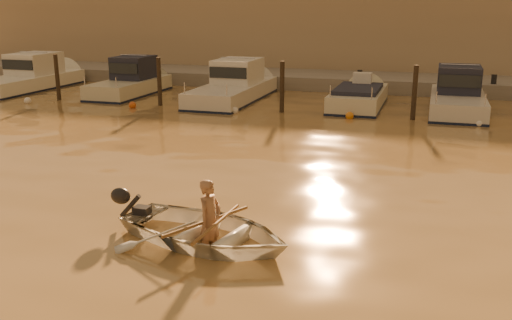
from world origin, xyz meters
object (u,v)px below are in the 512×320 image
(dinghy, at_px, (206,231))
(moored_boat_3, at_px, (358,101))
(moored_boat_2, at_px, (233,86))
(waterfront_building, at_px, (343,34))
(moored_boat_0, at_px, (27,77))
(person, at_px, (210,220))
(moored_boat_4, at_px, (458,96))
(moored_boat_1, at_px, (129,81))

(dinghy, relative_size, moored_boat_3, 0.58)
(moored_boat_2, distance_m, waterfront_building, 11.55)
(dinghy, height_order, moored_boat_0, moored_boat_0)
(dinghy, relative_size, person, 2.22)
(waterfront_building, bearing_deg, moored_boat_4, -59.87)
(moored_boat_1, bearing_deg, moored_boat_4, 0.00)
(moored_boat_2, bearing_deg, person, -71.76)
(person, distance_m, moored_boat_4, 15.59)
(moored_boat_3, bearing_deg, moored_boat_4, 0.00)
(dinghy, distance_m, moored_boat_0, 21.65)
(person, xyz_separation_m, moored_boat_4, (4.49, 14.93, 0.18))
(dinghy, bearing_deg, waterfront_building, 16.66)
(moored_boat_2, height_order, moored_boat_4, same)
(person, height_order, moored_boat_1, moored_boat_1)
(dinghy, height_order, moored_boat_2, moored_boat_2)
(moored_boat_0, distance_m, moored_boat_1, 5.72)
(dinghy, xyz_separation_m, person, (0.10, -0.02, 0.22))
(person, bearing_deg, waterfront_building, 16.87)
(moored_boat_3, bearing_deg, moored_boat_0, 180.00)
(person, height_order, moored_boat_0, moored_boat_0)
(moored_boat_2, height_order, moored_boat_3, moored_boat_2)
(moored_boat_0, height_order, moored_boat_3, moored_boat_0)
(moored_boat_1, height_order, moored_boat_3, moored_boat_1)
(moored_boat_2, bearing_deg, dinghy, -72.07)
(moored_boat_1, bearing_deg, moored_boat_2, 0.00)
(dinghy, xyz_separation_m, moored_boat_0, (-15.69, 14.91, 0.40))
(moored_boat_0, distance_m, moored_boat_3, 16.41)
(dinghy, height_order, moored_boat_1, moored_boat_1)
(person, height_order, moored_boat_2, moored_boat_2)
(dinghy, xyz_separation_m, moored_boat_4, (4.59, 14.91, 0.40))
(dinghy, xyz_separation_m, moored_boat_1, (-9.98, 14.91, 0.40))
(moored_boat_1, bearing_deg, moored_boat_0, 180.00)
(moored_boat_1, relative_size, waterfront_building, 0.13)
(person, height_order, moored_boat_3, person)
(moored_boat_4, xyz_separation_m, waterfront_building, (-6.38, 11.00, 1.77))
(moored_boat_1, xyz_separation_m, moored_boat_4, (14.57, 0.00, 0.00))
(waterfront_building, bearing_deg, moored_boat_0, -141.65)
(moored_boat_4, distance_m, waterfront_building, 12.84)
(waterfront_building, bearing_deg, moored_boat_3, -77.16)
(person, bearing_deg, moored_boat_4, -4.05)
(moored_boat_3, height_order, waterfront_building, waterfront_building)
(moored_boat_3, bearing_deg, waterfront_building, 102.84)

